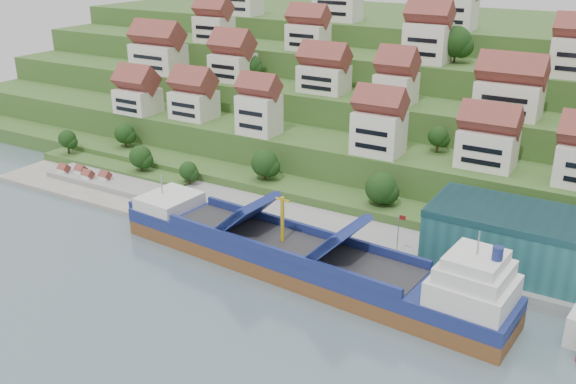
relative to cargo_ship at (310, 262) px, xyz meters
The scene contains 9 objects.
ground 7.52m from the cargo_ship, behind, with size 300.00×300.00×0.00m, color slate.
quay 20.73m from the cargo_ship, 50.18° to the left, with size 180.00×14.00×2.20m, color gray.
pebble_beach 66.10m from the cargo_ship, 168.78° to the left, with size 45.00×20.00×1.00m, color gray.
hillside 104.89m from the cargo_ship, 93.72° to the left, with size 260.00×128.00×31.00m.
hillside_village 65.54m from the cargo_ship, 94.27° to the left, with size 160.86×63.80×29.21m.
hillside_trees 54.40m from the cargo_ship, 110.02° to the left, with size 141.42×62.28×30.61m.
flagpole 16.13m from the cargo_ship, 43.76° to the left, with size 1.28×0.16×8.00m.
beach_huts 67.80m from the cargo_ship, behind, with size 14.40×3.70×2.20m.
cargo_ship is the anchor object (origin of this frame).
Camera 1 is at (52.95, -85.47, 54.32)m, focal length 40.00 mm.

